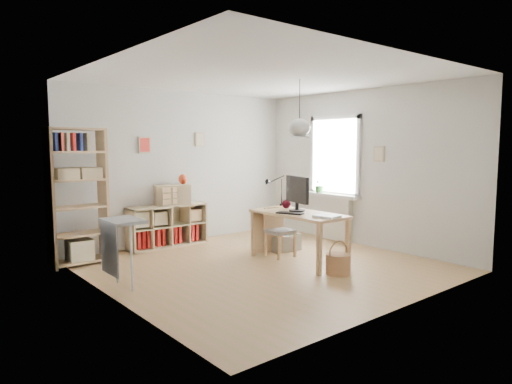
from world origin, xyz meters
TOP-DOWN VIEW (x-y plane):
  - ground at (0.00, 0.00)m, footprint 4.50×4.50m
  - room_shell at (0.55, -0.15)m, footprint 4.50×4.50m
  - window_unit at (2.23, 0.60)m, footprint 0.07×1.16m
  - radiator at (2.19, 0.60)m, footprint 0.10×0.80m
  - windowsill at (2.14, 0.60)m, footprint 0.22×1.20m
  - desk at (0.55, -0.15)m, footprint 0.70×1.50m
  - cube_shelf at (-0.47, 2.08)m, footprint 1.40×0.38m
  - tall_bookshelf at (-2.04, 1.80)m, footprint 0.80×0.38m
  - side_table at (-2.04, 0.35)m, footprint 0.40×0.55m
  - chair at (0.56, 0.31)m, footprint 0.40×0.40m
  - wicker_basket at (0.51, -0.96)m, footprint 0.34×0.34m
  - storage_chest at (0.91, 0.61)m, footprint 0.57×0.63m
  - monitor at (0.62, -0.04)m, footprint 0.24×0.60m
  - keyboard at (0.36, -0.16)m, footprint 0.29×0.42m
  - task_lamp at (0.60, 0.46)m, footprint 0.45×0.17m
  - yarn_ball at (0.70, 0.27)m, footprint 0.14×0.14m
  - paper_tray at (0.53, -0.73)m, footprint 0.30×0.35m
  - drawer_chest at (-0.35, 2.04)m, footprint 0.65×0.43m
  - red_vase at (-0.13, 2.04)m, footprint 0.15×0.15m
  - potted_plant at (2.12, 0.87)m, footprint 0.30×0.27m

SIDE VIEW (x-z plane):
  - ground at x=0.00m, z-range 0.00..0.00m
  - wicker_basket at x=0.51m, z-range -0.08..0.38m
  - storage_chest at x=0.91m, z-range -0.09..0.45m
  - cube_shelf at x=-0.47m, z-range -0.06..0.66m
  - radiator at x=2.19m, z-range 0.00..0.80m
  - chair at x=0.56m, z-range 0.05..0.82m
  - desk at x=0.55m, z-range 0.28..1.03m
  - side_table at x=-2.04m, z-range 0.24..1.09m
  - keyboard at x=0.36m, z-range 0.75..0.77m
  - paper_tray at x=0.53m, z-range 0.75..0.78m
  - yarn_ball at x=0.70m, z-range 0.75..0.89m
  - windowsill at x=2.14m, z-range 0.80..0.86m
  - drawer_chest at x=-0.35m, z-range 0.72..1.06m
  - potted_plant at x=2.12m, z-range 0.86..1.15m
  - monitor at x=0.62m, z-range 0.78..1.31m
  - task_lamp at x=0.60m, z-range 0.84..1.31m
  - tall_bookshelf at x=-2.04m, z-range 0.09..2.09m
  - red_vase at x=-0.13m, z-range 1.06..1.24m
  - window_unit at x=2.23m, z-range 0.82..2.28m
  - room_shell at x=0.55m, z-range -0.25..4.25m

